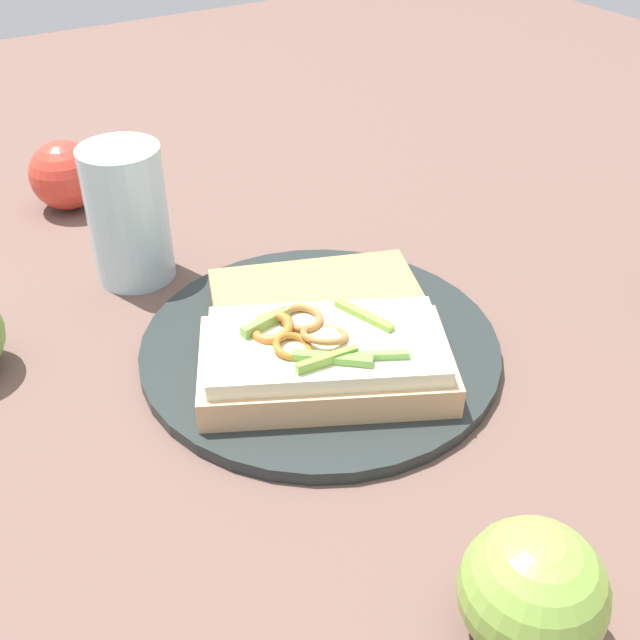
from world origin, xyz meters
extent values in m
plane|color=brown|center=(0.00, 0.00, 0.00)|extent=(2.00, 2.00, 0.00)
cylinder|color=#232B29|center=(0.00, 0.00, 0.01)|extent=(0.28, 0.28, 0.01)
cube|color=tan|center=(0.02, 0.04, 0.02)|extent=(0.21, 0.17, 0.02)
cube|color=#E9E8C1|center=(0.02, 0.04, 0.04)|extent=(0.19, 0.16, 0.01)
torus|color=#AA6F36|center=(0.02, 0.01, 0.05)|extent=(0.04, 0.04, 0.01)
torus|color=#B16E3A|center=(0.02, 0.04, 0.05)|extent=(0.04, 0.04, 0.02)
torus|color=#BA6929|center=(0.05, 0.01, 0.05)|extent=(0.04, 0.04, 0.01)
torus|color=#B06A21|center=(0.05, 0.04, 0.05)|extent=(0.03, 0.03, 0.01)
cube|color=#71A546|center=(0.05, 0.01, 0.05)|extent=(0.04, 0.01, 0.01)
cube|color=#6DA143|center=(0.03, 0.06, 0.05)|extent=(0.05, 0.04, 0.01)
cube|color=#82B241|center=(-0.02, 0.03, 0.05)|extent=(0.02, 0.05, 0.01)
cube|color=#70AA4A|center=(0.01, 0.08, 0.05)|extent=(0.05, 0.03, 0.01)
cube|color=#77A43D|center=(0.03, 0.07, 0.05)|extent=(0.05, 0.01, 0.01)
cube|color=tan|center=(-0.02, -0.04, 0.02)|extent=(0.19, 0.14, 0.02)
sphere|color=red|center=(0.09, -0.35, 0.04)|extent=(0.10, 0.10, 0.07)
sphere|color=#80AA43|center=(0.04, 0.26, 0.04)|extent=(0.10, 0.10, 0.08)
cylinder|color=silver|center=(0.08, -0.18, 0.06)|extent=(0.07, 0.07, 0.12)
camera|label=1|loc=(0.25, 0.41, 0.38)|focal=43.39mm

